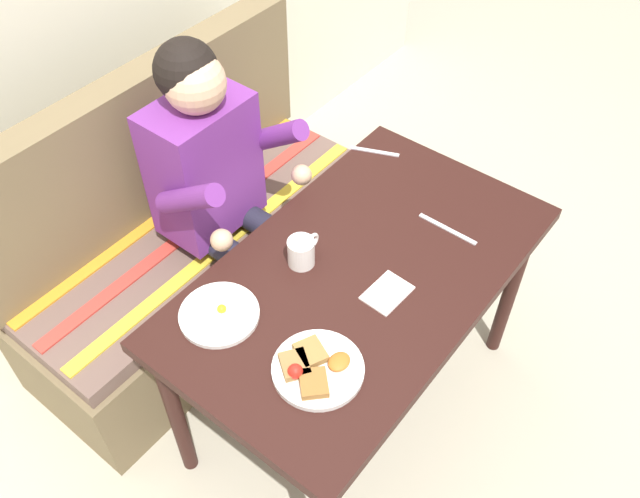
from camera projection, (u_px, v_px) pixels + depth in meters
name	position (u px, v px, depth m)	size (l,w,h in m)	color
ground_plane	(352.00, 400.00, 2.48)	(8.00, 8.00, 0.00)	#ADA791
table	(359.00, 288.00, 2.00)	(1.20, 0.70, 0.73)	black
couch	(194.00, 245.00, 2.56)	(1.44, 0.56, 1.00)	brown
person	(220.00, 179.00, 2.20)	(0.45, 0.61, 1.21)	#702E87
plate_breakfast	(315.00, 368.00, 1.70)	(0.24, 0.24, 0.05)	white
plate_eggs	(219.00, 314.00, 1.83)	(0.22, 0.22, 0.04)	white
coffee_mug	(302.00, 251.00, 1.93)	(0.12, 0.08, 0.09)	white
napkin	(387.00, 293.00, 1.88)	(0.14, 0.10, 0.01)	silver
fork	(375.00, 151.00, 2.31)	(0.01, 0.17, 0.01)	silver
knife	(447.00, 229.00, 2.05)	(0.01, 0.20, 0.01)	silver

